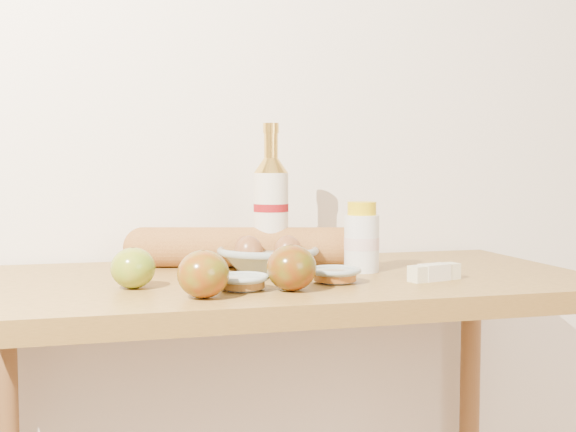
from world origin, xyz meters
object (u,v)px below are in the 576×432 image
object	(u,v)px
bourbon_bottle	(271,209)
baguette	(243,247)
cream_bottle	(362,239)
egg_bowl	(268,255)
table	(284,337)

from	to	relation	value
bourbon_bottle	baguette	size ratio (longest dim) A/B	0.59
cream_bottle	bourbon_bottle	bearing A→B (deg)	160.17
egg_bowl	baguette	xyz separation A→B (m)	(-0.04, 0.05, 0.01)
bourbon_bottle	cream_bottle	bearing A→B (deg)	-14.32
table	cream_bottle	xyz separation A→B (m)	(0.17, 0.01, 0.19)
baguette	bourbon_bottle	bearing A→B (deg)	8.64
bourbon_bottle	egg_bowl	world-z (taller)	bourbon_bottle
cream_bottle	egg_bowl	xyz separation A→B (m)	(-0.18, 0.07, -0.04)
table	bourbon_bottle	xyz separation A→B (m)	(0.01, 0.13, 0.25)
table	bourbon_bottle	world-z (taller)	bourbon_bottle
cream_bottle	baguette	bearing A→B (deg)	166.81
table	bourbon_bottle	bearing A→B (deg)	87.75
cream_bottle	baguette	size ratio (longest dim) A/B	0.28
bourbon_bottle	egg_bowl	bearing A→B (deg)	-89.17
bourbon_bottle	baguette	distance (m)	0.10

